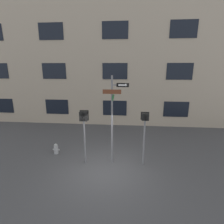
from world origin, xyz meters
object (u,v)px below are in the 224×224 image
street_sign_pole (113,114)px  pedestrian_signal_right (145,125)px  fire_hydrant (56,149)px  pedestrian_signal_left (84,122)px

street_sign_pole → pedestrian_signal_right: (1.48, -0.07, -0.48)m
pedestrian_signal_right → fire_hydrant: pedestrian_signal_right is taller
street_sign_pole → pedestrian_signal_left: (-1.38, -0.20, -0.38)m
street_sign_pole → pedestrian_signal_left: street_sign_pole is taller
street_sign_pole → fire_hydrant: street_sign_pole is taller
pedestrian_signal_right → fire_hydrant: bearing=171.9°
pedestrian_signal_left → fire_hydrant: pedestrian_signal_left is taller
street_sign_pole → fire_hydrant: 3.98m
street_sign_pole → pedestrian_signal_right: size_ratio=1.63×
pedestrian_signal_left → fire_hydrant: bearing=156.6°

